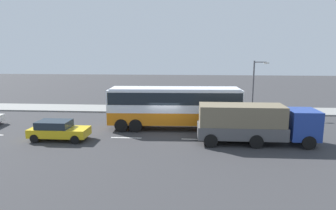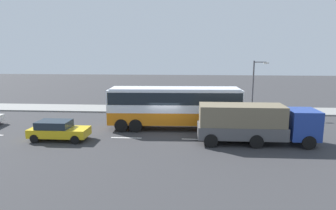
{
  "view_description": "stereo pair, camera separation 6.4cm",
  "coord_description": "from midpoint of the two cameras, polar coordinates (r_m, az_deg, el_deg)",
  "views": [
    {
      "loc": [
        2.09,
        -24.57,
        6.69
      ],
      "look_at": [
        0.21,
        0.22,
        2.17
      ],
      "focal_mm": 31.87,
      "sensor_mm": 36.0,
      "label": 1
    },
    {
      "loc": [
        2.03,
        -24.58,
        6.69
      ],
      "look_at": [
        0.21,
        0.22,
        2.17
      ],
      "focal_mm": 31.87,
      "sensor_mm": 36.0,
      "label": 2
    }
  ],
  "objects": [
    {
      "name": "sidewalk_curb",
      "position": [
        34.14,
        0.64,
        -0.86
      ],
      "size": [
        80.0,
        4.0,
        0.15
      ],
      "primitive_type": "cube",
      "color": "gray",
      "rests_on": "ground_plane"
    },
    {
      "name": "car_yellow_taxi",
      "position": [
        24.14,
        -20.37,
        -4.49
      ],
      "size": [
        4.38,
        1.95,
        1.5
      ],
      "rotation": [
        0.0,
        0.0,
        -0.0
      ],
      "color": "gold",
      "rests_on": "ground_plane"
    },
    {
      "name": "cargo_truck",
      "position": [
        22.54,
        16.19,
        -3.21
      ],
      "size": [
        8.49,
        2.61,
        2.86
      ],
      "rotation": [
        0.0,
        0.0,
        0.01
      ],
      "color": "navy",
      "rests_on": "ground_plane"
    },
    {
      "name": "ground_plane",
      "position": [
        25.55,
        -0.59,
        -4.87
      ],
      "size": [
        120.0,
        120.0,
        0.0
      ],
      "primitive_type": "plane",
      "color": "#333335"
    },
    {
      "name": "pedestrian_near_curb",
      "position": [
        32.91,
        -4.2,
        0.58
      ],
      "size": [
        0.32,
        0.32,
        1.72
      ],
      "rotation": [
        0.0,
        0.0,
        3.27
      ],
      "color": "#38334C",
      "rests_on": "sidewalk_curb"
    },
    {
      "name": "coach_bus",
      "position": [
        25.59,
        1.21,
        0.26
      ],
      "size": [
        11.4,
        3.07,
        3.6
      ],
      "rotation": [
        0.0,
        0.0,
        0.04
      ],
      "color": "orange",
      "rests_on": "ground_plane"
    },
    {
      "name": "pedestrian_at_crossing",
      "position": [
        33.92,
        9.96,
        0.56
      ],
      "size": [
        0.32,
        0.32,
        1.55
      ],
      "rotation": [
        0.0,
        0.0,
        3.95
      ],
      "color": "black",
      "rests_on": "sidewalk_curb"
    },
    {
      "name": "lane_centreline",
      "position": [
        23.21,
        -1.13,
        -6.43
      ],
      "size": [
        31.24,
        0.16,
        0.01
      ],
      "color": "white",
      "rests_on": "ground_plane"
    },
    {
      "name": "street_lamp",
      "position": [
        32.85,
        16.22,
        4.13
      ],
      "size": [
        1.58,
        0.24,
        5.54
      ],
      "color": "#47474C",
      "rests_on": "sidewalk_curb"
    }
  ]
}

